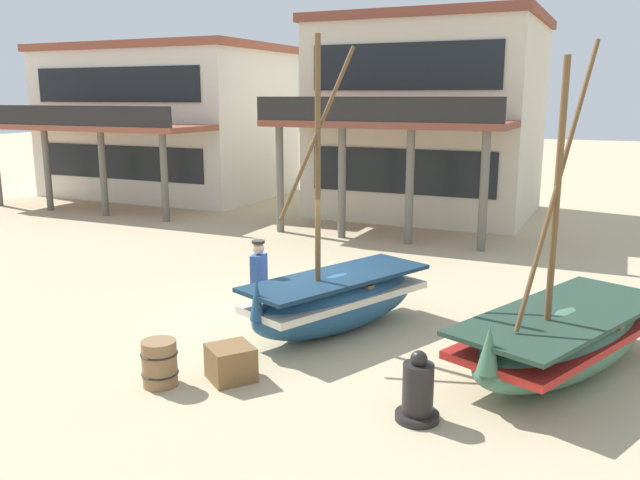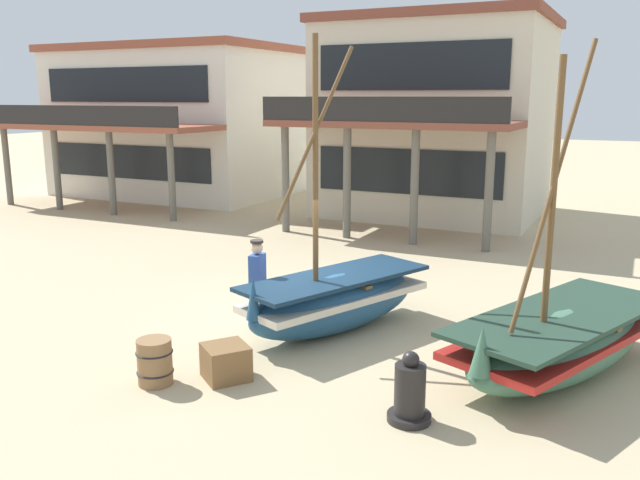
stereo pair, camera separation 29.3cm
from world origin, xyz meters
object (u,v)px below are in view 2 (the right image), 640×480
at_px(fishing_boat_near_left, 559,340).
at_px(cargo_crate, 226,362).
at_px(fisherman_by_hull, 258,285).
at_px(harbor_building_main, 436,117).
at_px(wooden_barrel, 155,362).
at_px(fishing_boat_centre_large, 335,300).
at_px(capstan_winch, 410,393).
at_px(harbor_building_annex, 177,121).

xyz_separation_m(fishing_boat_near_left, cargo_crate, (-4.54, -2.43, -0.29)).
relative_size(fisherman_by_hull, harbor_building_main, 0.18).
bearing_deg(fishing_boat_near_left, cargo_crate, -151.83).
xyz_separation_m(wooden_barrel, harbor_building_main, (-0.63, 16.39, 3.14)).
bearing_deg(wooden_barrel, fishing_boat_near_left, 29.55).
height_order(fishing_boat_centre_large, capstan_winch, fishing_boat_centre_large).
distance_m(fishing_boat_near_left, harbor_building_annex, 22.28).
relative_size(wooden_barrel, cargo_crate, 1.09).
distance_m(fisherman_by_hull, capstan_winch, 4.32).
distance_m(fisherman_by_hull, harbor_building_main, 13.89).
xyz_separation_m(fishing_boat_near_left, fisherman_by_hull, (-5.27, -0.28, 0.28)).
bearing_deg(fisherman_by_hull, fishing_boat_centre_large, 20.83).
height_order(wooden_barrel, harbor_building_main, harbor_building_main).
bearing_deg(fishing_boat_centre_large, fishing_boat_near_left, -3.29).
bearing_deg(harbor_building_annex, capstan_winch, -44.49).
height_order(fishing_boat_centre_large, harbor_building_main, harbor_building_main).
xyz_separation_m(fisherman_by_hull, capstan_winch, (3.69, -2.21, -0.44)).
distance_m(harbor_building_main, harbor_building_annex, 11.66).
bearing_deg(capstan_winch, fishing_boat_near_left, 57.54).
bearing_deg(wooden_barrel, harbor_building_annex, 126.88).
bearing_deg(harbor_building_main, fisherman_by_hull, -86.86).
bearing_deg(fishing_boat_centre_large, wooden_barrel, -113.83).
relative_size(fishing_boat_near_left, fisherman_by_hull, 3.00).
relative_size(fishing_boat_near_left, harbor_building_main, 0.55).
relative_size(cargo_crate, harbor_building_annex, 0.07).
distance_m(fishing_boat_near_left, cargo_crate, 5.16).
bearing_deg(fishing_boat_centre_large, capstan_winch, -49.00).
bearing_deg(wooden_barrel, fisherman_by_hull, 87.57).
relative_size(capstan_winch, wooden_barrel, 1.40).
xyz_separation_m(wooden_barrel, harbor_building_annex, (-12.28, 16.37, 2.83)).
height_order(fishing_boat_centre_large, wooden_barrel, fishing_boat_centre_large).
relative_size(fishing_boat_near_left, cargo_crate, 7.88).
height_order(fishing_boat_near_left, cargo_crate, fishing_boat_near_left).
bearing_deg(harbor_building_main, fishing_boat_centre_large, -80.99).
height_order(fishing_boat_centre_large, fisherman_by_hull, fishing_boat_centre_large).
distance_m(fishing_boat_near_left, wooden_barrel, 6.20).
relative_size(capstan_winch, cargo_crate, 1.53).
bearing_deg(fisherman_by_hull, cargo_crate, -71.22).
bearing_deg(harbor_building_annex, harbor_building_main, 0.07).
bearing_deg(cargo_crate, harbor_building_annex, 129.82).
relative_size(fishing_boat_centre_large, harbor_building_main, 0.57).
height_order(fishing_boat_near_left, harbor_building_main, harbor_building_main).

